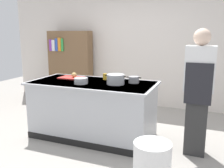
{
  "coord_description": "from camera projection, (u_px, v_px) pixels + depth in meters",
  "views": [
    {
      "loc": [
        1.7,
        -3.43,
        1.67
      ],
      "look_at": [
        0.25,
        0.2,
        0.85
      ],
      "focal_mm": 39.71,
      "sensor_mm": 36.0,
      "label": 1
    }
  ],
  "objects": [
    {
      "name": "ground_plane",
      "position": [
        93.0,
        136.0,
        4.08
      ],
      "size": [
        10.0,
        10.0,
        0.0
      ],
      "primitive_type": "plane",
      "color": "#9E9991"
    },
    {
      "name": "back_wall",
      "position": [
        133.0,
        40.0,
        5.68
      ],
      "size": [
        6.4,
        0.12,
        3.0
      ],
      "primitive_type": "cube",
      "color": "silver",
      "rests_on": "ground_plane"
    },
    {
      "name": "counter_island",
      "position": [
        93.0,
        109.0,
        3.98
      ],
      "size": [
        1.98,
        0.98,
        0.9
      ],
      "color": "#B7BABF",
      "rests_on": "ground_plane"
    },
    {
      "name": "cutting_board",
      "position": [
        72.0,
        78.0,
        4.22
      ],
      "size": [
        0.4,
        0.28,
        0.02
      ],
      "primitive_type": "cube",
      "color": "red",
      "rests_on": "counter_island"
    },
    {
      "name": "onion",
      "position": [
        74.0,
        75.0,
        4.16
      ],
      "size": [
        0.09,
        0.09,
        0.09
      ],
      "primitive_type": "sphere",
      "color": "tan",
      "rests_on": "cutting_board"
    },
    {
      "name": "stock_pot",
      "position": [
        116.0,
        79.0,
        3.72
      ],
      "size": [
        0.33,
        0.27,
        0.15
      ],
      "color": "#B7BABF",
      "rests_on": "counter_island"
    },
    {
      "name": "sauce_pan",
      "position": [
        134.0,
        80.0,
        3.82
      ],
      "size": [
        0.23,
        0.16,
        0.1
      ],
      "color": "#99999E",
      "rests_on": "counter_island"
    },
    {
      "name": "mixing_bowl",
      "position": [
        81.0,
        81.0,
        3.76
      ],
      "size": [
        0.21,
        0.21,
        0.09
      ],
      "primitive_type": "cylinder",
      "color": "#B7BABF",
      "rests_on": "counter_island"
    },
    {
      "name": "juice_cup",
      "position": [
        105.0,
        77.0,
        4.09
      ],
      "size": [
        0.07,
        0.07,
        0.1
      ],
      "primitive_type": "cylinder",
      "color": "yellow",
      "rests_on": "counter_island"
    },
    {
      "name": "trash_bin",
      "position": [
        152.0,
        165.0,
        2.68
      ],
      "size": [
        0.41,
        0.41,
        0.52
      ],
      "primitive_type": "cylinder",
      "color": "white",
      "rests_on": "ground_plane"
    },
    {
      "name": "person_chef",
      "position": [
        198.0,
        90.0,
        3.3
      ],
      "size": [
        0.38,
        0.25,
        1.72
      ],
      "rotation": [
        0.0,
        0.0,
        1.91
      ],
      "color": "#303030",
      "rests_on": "ground_plane"
    },
    {
      "name": "bookshelf",
      "position": [
        70.0,
        66.0,
        6.08
      ],
      "size": [
        1.1,
        0.31,
        1.7
      ],
      "color": "brown",
      "rests_on": "ground_plane"
    }
  ]
}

